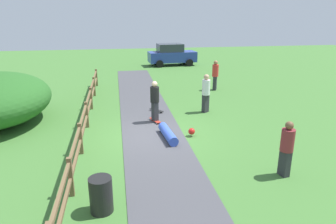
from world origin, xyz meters
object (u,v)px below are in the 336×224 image
object	(u,v)px
skater_fallen	(170,134)
bystander_red	(215,74)
skater_riding	(155,99)
bystander_maroon	(287,146)
bystander_white	(206,91)
skateboard_loose	(156,110)
parked_car_blue	(172,55)
trash_bin	(101,195)

from	to	relation	value
skater_fallen	bystander_red	world-z (taller)	bystander_red
skater_riding	skater_fallen	xyz separation A→B (m)	(0.32, -1.92, -0.83)
skater_fallen	bystander_maroon	world-z (taller)	bystander_maroon
skater_riding	skater_fallen	world-z (taller)	skater_riding
bystander_white	bystander_red	bearing A→B (deg)	66.70
skateboard_loose	skater_riding	bearing A→B (deg)	-99.89
skater_fallen	skateboard_loose	world-z (taller)	skater_fallen
bystander_maroon	parked_car_blue	bearing A→B (deg)	89.44
skater_riding	bystander_red	xyz separation A→B (m)	(4.38, 5.21, -0.02)
bystander_maroon	bystander_red	distance (m)	10.52
trash_bin	skater_fallen	bearing A→B (deg)	60.22
trash_bin	skater_riding	distance (m)	6.48
trash_bin	skateboard_loose	size ratio (longest dim) A/B	1.18
skateboard_loose	bystander_white	world-z (taller)	bystander_white
skater_riding	skater_fallen	size ratio (longest dim) A/B	1.07
skater_fallen	bystander_red	xyz separation A→B (m)	(4.06, 7.13, 0.81)
skater_fallen	bystander_maroon	size ratio (longest dim) A/B	1.00
skateboard_loose	bystander_white	xyz separation A→B (m)	(2.32, -0.41, 0.94)
trash_bin	bystander_red	distance (m)	13.04
skater_riding	parked_car_blue	xyz separation A→B (m)	(3.37, 14.72, -0.07)
trash_bin	bystander_maroon	xyz separation A→B (m)	(5.25, 0.88, 0.48)
bystander_maroon	bystander_white	xyz separation A→B (m)	(-0.60, 6.26, 0.09)
trash_bin	bystander_red	bearing A→B (deg)	60.32
bystander_white	skateboard_loose	bearing A→B (deg)	169.90
bystander_maroon	bystander_white	distance (m)	6.29
bystander_maroon	bystander_red	size ratio (longest dim) A/B	0.93
skateboard_loose	parked_car_blue	world-z (taller)	parked_car_blue
skater_fallen	bystander_red	size ratio (longest dim) A/B	0.93
skater_riding	bystander_white	world-z (taller)	bystander_white
skater_fallen	parked_car_blue	size ratio (longest dim) A/B	0.39
trash_bin	parked_car_blue	bearing A→B (deg)	75.36
bystander_maroon	skater_fallen	bearing A→B (deg)	130.74
skater_fallen	skater_riding	bearing A→B (deg)	99.48
skater_riding	parked_car_blue	distance (m)	15.10
trash_bin	skater_riding	size ratio (longest dim) A/B	0.50
bystander_maroon	skater_riding	bearing A→B (deg)	121.22
trash_bin	skater_fallen	size ratio (longest dim) A/B	0.53
skateboard_loose	parked_car_blue	bearing A→B (deg)	76.79
skater_riding	bystander_maroon	distance (m)	6.12
skater_riding	skateboard_loose	bearing A→B (deg)	80.11
skater_fallen	bystander_white	size ratio (longest dim) A/B	0.92
skater_riding	bystander_red	size ratio (longest dim) A/B	0.99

